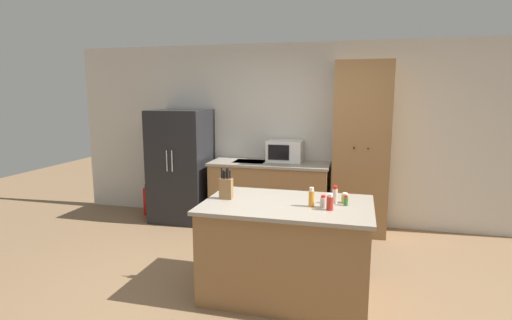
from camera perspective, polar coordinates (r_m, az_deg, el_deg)
The scene contains 15 objects.
ground_plane at distance 4.01m, azimuth 1.72°, elevation -18.62°, with size 14.00×14.00×0.00m, color #846647.
wall_back at distance 5.86m, azimuth 6.87°, elevation 3.68°, with size 7.20×0.06×2.60m.
refrigerator at distance 6.05m, azimuth -10.62°, elevation -0.78°, with size 0.81×0.75×1.65m.
back_counter at distance 5.74m, azimuth 1.96°, elevation -4.85°, with size 1.68×0.68×0.93m.
pantry_cabinet at distance 5.53m, azimuth 14.76°, elevation 1.54°, with size 0.73×0.57×2.31m.
kitchen_island at distance 3.85m, azimuth 4.40°, elevation -12.51°, with size 1.55×0.99×0.89m.
microwave at distance 5.71m, azimuth 4.16°, elevation 1.31°, with size 0.49×0.35×0.30m.
knife_block at distance 3.82m, azimuth -4.30°, elevation -3.95°, with size 0.12×0.07×0.30m.
spice_bottle_tall_dark at distance 3.58m, azimuth 9.57°, elevation -5.93°, with size 0.06×0.06×0.11m.
spice_bottle_short_red at distance 3.78m, azimuth 12.59°, elevation -5.36°, with size 0.06×0.06×0.09m.
spice_bottle_amber_oil at distance 3.70m, azimuth 12.72°, elevation -5.70°, with size 0.04×0.04×0.09m.
spice_bottle_green_herb at distance 3.60m, azimuth 7.92°, elevation -5.35°, with size 0.05×0.05×0.18m.
spice_bottle_pale_salt at distance 3.73m, azimuth 11.22°, elevation -4.97°, with size 0.05×0.05×0.17m.
spice_bottle_orange_cap at distance 3.52m, azimuth 10.52°, elevation -5.99°, with size 0.06×0.06×0.14m.
fire_extinguisher at distance 6.51m, azimuth -15.30°, elevation -5.69°, with size 0.12×0.12×0.50m.
Camera 1 is at (0.78, -3.45, 1.89)m, focal length 28.00 mm.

